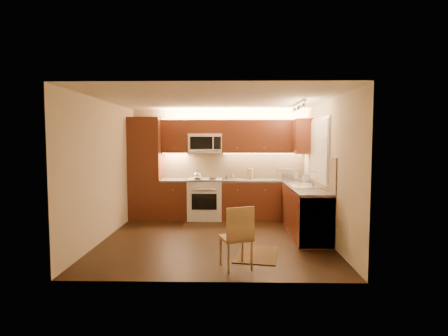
{
  "coord_description": "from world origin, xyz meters",
  "views": [
    {
      "loc": [
        0.29,
        -6.4,
        1.78
      ],
      "look_at": [
        0.15,
        0.55,
        1.25
      ],
      "focal_mm": 28.81,
      "sensor_mm": 36.0,
      "label": 1
    }
  ],
  "objects_px": {
    "knife_block": "(250,174)",
    "dining_chair": "(236,236)",
    "stove": "(205,199)",
    "toaster_oven": "(288,174)",
    "microwave": "(205,143)",
    "soap_bottle": "(305,177)",
    "sink": "(304,182)",
    "kettle": "(198,175)"
  },
  "relations": [
    {
      "from": "microwave",
      "to": "toaster_oven",
      "type": "xyz_separation_m",
      "value": [
        1.87,
        -0.11,
        -0.69
      ]
    },
    {
      "from": "toaster_oven",
      "to": "soap_bottle",
      "type": "xyz_separation_m",
      "value": [
        0.33,
        -0.36,
        -0.02
      ]
    },
    {
      "from": "kettle",
      "to": "knife_block",
      "type": "relative_size",
      "value": 0.9
    },
    {
      "from": "dining_chair",
      "to": "stove",
      "type": "bearing_deg",
      "value": 82.14
    },
    {
      "from": "kettle",
      "to": "dining_chair",
      "type": "distance_m",
      "value": 3.19
    },
    {
      "from": "microwave",
      "to": "soap_bottle",
      "type": "height_order",
      "value": "microwave"
    },
    {
      "from": "toaster_oven",
      "to": "kettle",
      "type": "bearing_deg",
      "value": 171.1
    },
    {
      "from": "microwave",
      "to": "kettle",
      "type": "xyz_separation_m",
      "value": [
        -0.16,
        -0.26,
        -0.69
      ]
    },
    {
      "from": "knife_block",
      "to": "dining_chair",
      "type": "xyz_separation_m",
      "value": [
        -0.37,
        -3.3,
        -0.57
      ]
    },
    {
      "from": "microwave",
      "to": "soap_bottle",
      "type": "distance_m",
      "value": 2.35
    },
    {
      "from": "stove",
      "to": "soap_bottle",
      "type": "height_order",
      "value": "soap_bottle"
    },
    {
      "from": "toaster_oven",
      "to": "dining_chair",
      "type": "bearing_deg",
      "value": -123.87
    },
    {
      "from": "microwave",
      "to": "soap_bottle",
      "type": "relative_size",
      "value": 3.57
    },
    {
      "from": "toaster_oven",
      "to": "dining_chair",
      "type": "distance_m",
      "value": 3.44
    },
    {
      "from": "stove",
      "to": "kettle",
      "type": "relative_size",
      "value": 4.3
    },
    {
      "from": "stove",
      "to": "toaster_oven",
      "type": "height_order",
      "value": "toaster_oven"
    },
    {
      "from": "stove",
      "to": "soap_bottle",
      "type": "bearing_deg",
      "value": -8.69
    },
    {
      "from": "sink",
      "to": "kettle",
      "type": "distance_m",
      "value": 2.38
    },
    {
      "from": "sink",
      "to": "soap_bottle",
      "type": "distance_m",
      "value": 0.81
    },
    {
      "from": "kettle",
      "to": "dining_chair",
      "type": "xyz_separation_m",
      "value": [
        0.82,
        -3.02,
        -0.58
      ]
    },
    {
      "from": "microwave",
      "to": "sink",
      "type": "height_order",
      "value": "microwave"
    },
    {
      "from": "knife_block",
      "to": "dining_chair",
      "type": "distance_m",
      "value": 3.37
    },
    {
      "from": "kettle",
      "to": "soap_bottle",
      "type": "bearing_deg",
      "value": 8.93
    },
    {
      "from": "soap_bottle",
      "to": "dining_chair",
      "type": "distance_m",
      "value": 3.25
    },
    {
      "from": "microwave",
      "to": "kettle",
      "type": "relative_size",
      "value": 3.56
    },
    {
      "from": "sink",
      "to": "soap_bottle",
      "type": "bearing_deg",
      "value": 76.28
    },
    {
      "from": "stove",
      "to": "kettle",
      "type": "xyz_separation_m",
      "value": [
        -0.16,
        -0.12,
        0.57
      ]
    },
    {
      "from": "soap_bottle",
      "to": "kettle",
      "type": "bearing_deg",
      "value": 156.92
    },
    {
      "from": "stove",
      "to": "dining_chair",
      "type": "bearing_deg",
      "value": -78.22
    },
    {
      "from": "stove",
      "to": "toaster_oven",
      "type": "xyz_separation_m",
      "value": [
        1.87,
        0.02,
        0.57
      ]
    },
    {
      "from": "stove",
      "to": "sink",
      "type": "height_order",
      "value": "sink"
    },
    {
      "from": "microwave",
      "to": "kettle",
      "type": "bearing_deg",
      "value": -121.76
    },
    {
      "from": "knife_block",
      "to": "soap_bottle",
      "type": "xyz_separation_m",
      "value": [
        1.17,
        -0.49,
        -0.01
      ]
    },
    {
      "from": "kettle",
      "to": "knife_block",
      "type": "distance_m",
      "value": 1.22
    },
    {
      "from": "microwave",
      "to": "toaster_oven",
      "type": "distance_m",
      "value": 1.99
    },
    {
      "from": "stove",
      "to": "soap_bottle",
      "type": "relative_size",
      "value": 4.33
    },
    {
      "from": "dining_chair",
      "to": "soap_bottle",
      "type": "bearing_deg",
      "value": 41.71
    },
    {
      "from": "microwave",
      "to": "knife_block",
      "type": "xyz_separation_m",
      "value": [
        1.03,
        0.02,
        -0.7
      ]
    },
    {
      "from": "sink",
      "to": "kettle",
      "type": "relative_size",
      "value": 4.02
    },
    {
      "from": "kettle",
      "to": "knife_block",
      "type": "bearing_deg",
      "value": 27.27
    },
    {
      "from": "sink",
      "to": "microwave",
      "type": "bearing_deg",
      "value": 147.79
    },
    {
      "from": "knife_block",
      "to": "dining_chair",
      "type": "relative_size",
      "value": 0.27
    }
  ]
}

